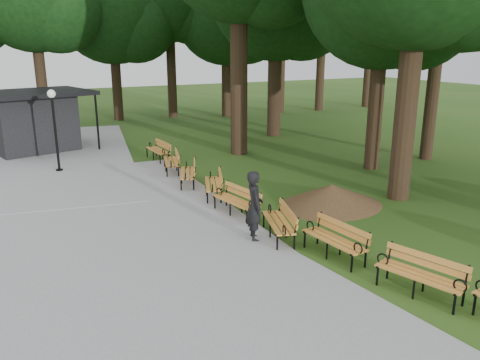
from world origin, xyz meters
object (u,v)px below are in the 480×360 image
bench_6 (187,173)px  lamp_post (53,114)px  bench_3 (278,223)px  bench_8 (158,151)px  kiosk (32,121)px  person (254,206)px  bench_1 (420,276)px  dirt_mound (331,195)px  bench_2 (334,240)px  bench_7 (171,162)px  bench_5 (213,184)px  bench_4 (236,202)px

bench_6 → lamp_post: bearing=-114.2°
bench_3 → bench_8: bearing=-161.5°
kiosk → bench_6: 10.08m
person → bench_1: (1.60, -4.12, -0.50)m
bench_8 → lamp_post: bearing=-92.0°
person → kiosk: 15.23m
bench_8 → dirt_mound: bearing=16.2°
bench_2 → bench_8: bearing=177.5°
kiosk → bench_7: size_ratio=2.43×
kiosk → bench_5: kiosk is taller
kiosk → person: bearing=-87.9°
bench_8 → bench_4: bearing=-4.1°
bench_5 → bench_1: bearing=29.0°
kiosk → bench_5: 11.77m
lamp_post → kiosk: bearing=96.2°
bench_7 → bench_3: bearing=17.1°
bench_6 → bench_7: same height
lamp_post → bench_6: size_ratio=1.74×
kiosk → bench_6: kiosk is taller
bench_5 → bench_6: bearing=-150.7°
person → bench_1: 4.44m
dirt_mound → bench_5: (-3.01, 2.57, 0.09)m
lamp_post → bench_4: bearing=-62.8°
person → bench_8: (0.55, 9.92, -0.50)m
person → kiosk: (-4.19, 14.64, 0.50)m
kiosk → bench_3: kiosk is taller
bench_2 → bench_5: (-0.64, 5.74, 0.00)m
person → dirt_mound: 3.85m
bench_1 → bench_6: (-1.28, 9.79, 0.00)m
bench_6 → bench_2: bearing=28.8°
bench_6 → kiosk: bearing=-131.2°
lamp_post → bench_1: bearing=-69.3°
bench_1 → bench_2: same height
bench_1 → bench_5: size_ratio=1.00×
bench_5 → bench_8: bearing=-158.4°
bench_4 → bench_8: 8.03m
bench_2 → bench_6: (-0.88, 7.50, 0.00)m
person → dirt_mound: size_ratio=0.65×
kiosk → bench_7: bearing=-70.7°
kiosk → bench_7: 8.40m
bench_4 → bench_6: same height
bench_2 → bench_3: size_ratio=1.00×
bench_1 → bench_7: (-1.22, 11.77, 0.00)m
dirt_mound → bench_4: size_ratio=1.53×
person → bench_7: size_ratio=0.99×
kiosk → bench_5: (4.74, -10.73, -1.01)m
person → bench_4: size_ratio=0.99×
bench_5 → bench_6: 1.78m
lamp_post → bench_7: 4.98m
dirt_mound → bench_6: (-3.25, 4.33, 0.09)m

